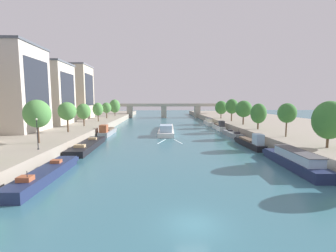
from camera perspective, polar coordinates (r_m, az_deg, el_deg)
ground_plane at (r=18.62m, az=6.33°, el=-23.02°), size 400.00×400.00×0.00m
quay_left at (r=78.91m, az=-27.25°, el=-0.20°), size 36.00×170.00×2.19m
quay_right at (r=81.17m, az=26.05°, el=0.02°), size 36.00×170.00×2.19m
barge_midriver at (r=66.21m, az=-0.44°, el=-0.82°), size 5.05×24.30×2.84m
wake_behind_barge at (r=51.54m, az=0.46°, el=-3.83°), size 5.60×6.01×0.03m
moored_boat_left_far at (r=30.85m, az=-27.88°, el=-10.39°), size 2.68×14.33×2.30m
moored_boat_left_midway at (r=46.94m, az=-19.12°, el=-4.50°), size 3.37×16.72×2.21m
moored_boat_left_near at (r=63.24m, az=-14.73°, el=-1.31°), size 2.50×12.83×3.06m
moored_boat_right_end at (r=35.94m, az=28.67°, el=-7.41°), size 3.11×14.37×2.51m
moored_boat_right_upstream at (r=48.19m, az=19.64°, el=-3.85°), size 2.18×11.77×3.06m
moored_boat_right_gap_after at (r=60.85m, az=15.63°, el=-1.95°), size 2.44×11.04×2.22m
moored_boat_right_far at (r=74.06m, az=12.43°, el=-0.13°), size 1.97×11.10×3.06m
moored_boat_right_near at (r=87.41m, az=9.97°, el=1.01°), size 2.06×10.74×2.71m
tree_left_past_mid at (r=42.84m, az=-29.53°, el=2.65°), size 4.16×4.16×7.05m
tree_left_third at (r=55.02m, az=-23.59°, el=3.35°), size 3.85×3.85×6.56m
tree_left_far at (r=66.33m, az=-20.10°, el=3.40°), size 3.71×3.71×6.07m
tree_left_midway at (r=79.63m, az=-16.89°, el=3.98°), size 3.39×3.39×6.16m
tree_left_distant at (r=92.84m, az=-14.91°, el=4.35°), size 3.59×3.59×6.09m
tree_left_second at (r=105.78m, az=-13.00°, el=4.80°), size 4.74×4.74×7.32m
tree_right_second at (r=40.88m, az=34.91°, el=1.19°), size 4.49×4.49×6.86m
tree_right_nearest at (r=49.42m, az=27.28°, el=2.84°), size 3.39×3.39×6.41m
tree_right_end_of_row at (r=59.64m, az=21.40°, el=2.89°), size 3.71×3.71×6.20m
tree_right_past_mid at (r=69.74m, az=18.14°, el=4.02°), size 4.64×4.64×6.87m
tree_right_distant at (r=80.37m, az=15.45°, el=4.67°), size 4.22×4.22×7.38m
tree_right_third at (r=91.88m, az=12.97°, el=4.45°), size 4.68×4.68×6.72m
lamppost_left_bank at (r=37.27m, az=-29.52°, el=-1.39°), size 0.28×0.28×4.45m
building_left_far_end at (r=63.31m, az=-35.73°, el=7.59°), size 15.98×12.93×19.20m
building_left_tall at (r=77.93m, az=-28.84°, el=7.08°), size 16.21×12.74×17.96m
building_left_corner at (r=97.24m, az=-23.30°, el=7.73°), size 16.32×13.09×20.28m
bridge_far at (r=123.02m, az=-1.05°, el=4.29°), size 59.84×4.40×7.43m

